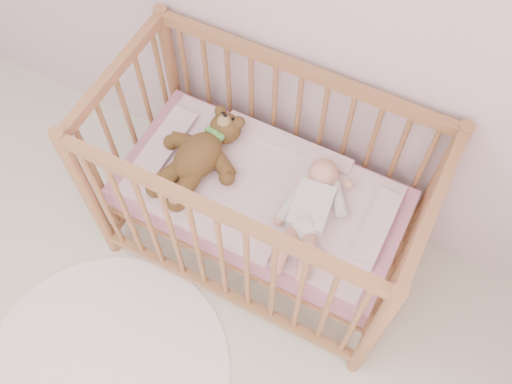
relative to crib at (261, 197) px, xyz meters
The scene contains 6 objects.
crib is the anchor object (origin of this frame).
mattress 0.01m from the crib, ahead, with size 1.22×0.62×0.13m, color pink.
blanket 0.06m from the crib, ahead, with size 1.10×0.58×0.06m, color #F7AAC0, non-canonical shape.
baby 0.27m from the crib, ahead, with size 0.28×0.58×0.14m, color white, non-canonical shape.
teddy_bear 0.33m from the crib, behind, with size 0.39×0.55×0.15m, color brown, non-canonical shape.
rug 1.08m from the crib, 110.61° to the right, with size 1.14×1.14×0.01m, color white.
Camera 1 is at (0.98, 0.52, 2.66)m, focal length 40.00 mm.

